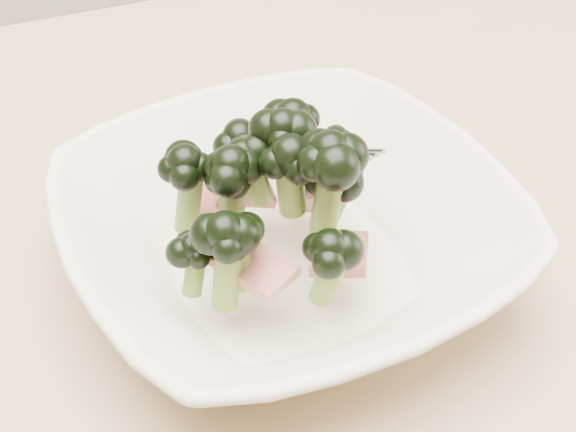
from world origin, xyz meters
The scene contains 2 objects.
dining_table centered at (0.00, 0.00, 0.65)m, with size 1.20×0.80×0.75m.
broccoli_dish centered at (0.09, -0.04, 0.79)m, with size 0.31×0.31×0.13m.
Camera 1 is at (-0.06, -0.40, 1.13)m, focal length 50.00 mm.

